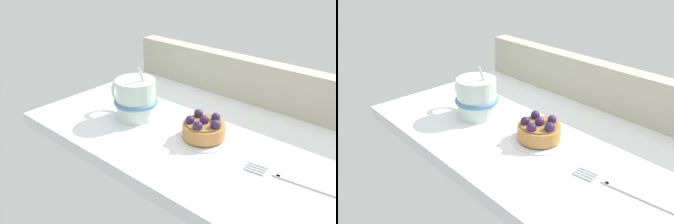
{
  "view_description": "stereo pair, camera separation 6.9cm",
  "coord_description": "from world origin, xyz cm",
  "views": [
    {
      "loc": [
        35.89,
        -51.28,
        34.07
      ],
      "look_at": [
        -5.26,
        -4.32,
        3.45
      ],
      "focal_mm": 36.72,
      "sensor_mm": 36.0,
      "label": 1
    },
    {
      "loc": [
        40.85,
        -46.42,
        34.07
      ],
      "look_at": [
        -5.26,
        -4.32,
        3.45
      ],
      "focal_mm": 36.72,
      "sensor_mm": 36.0,
      "label": 2
    }
  ],
  "objects": [
    {
      "name": "window_rail_back",
      "position": [
        0.0,
        18.82,
        5.12
      ],
      "size": [
        66.31,
        4.15,
        10.23
      ],
      "primitive_type": "cube",
      "color": "#B2AD99",
      "rests_on": "ground_plane"
    },
    {
      "name": "dessert_plate",
      "position": [
        3.0,
        -3.32,
        0.29
      ],
      "size": [
        10.85,
        10.85,
        0.61
      ],
      "color": "silver",
      "rests_on": "ground_plane"
    },
    {
      "name": "dessert_fork",
      "position": [
        22.22,
        -4.93,
        0.3
      ],
      "size": [
        17.33,
        3.8,
        0.6
      ],
      "color": "#B7B7BC",
      "rests_on": "ground_plane"
    },
    {
      "name": "coffee_mug",
      "position": [
        -13.73,
        -5.33,
        4.25
      ],
      "size": [
        12.75,
        9.56,
        11.69
      ],
      "color": "silver",
      "rests_on": "ground_plane"
    },
    {
      "name": "ground_plane",
      "position": [
        0.0,
        0.0,
        -1.4
      ],
      "size": [
        67.66,
        41.8,
        2.8
      ],
      "primitive_type": "cube",
      "color": "white"
    },
    {
      "name": "raspberry_tart",
      "position": [
        3.01,
        -3.36,
        2.38
      ],
      "size": [
        8.31,
        8.31,
        4.45
      ],
      "color": "#B77F42",
      "rests_on": "dessert_plate"
    }
  ]
}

